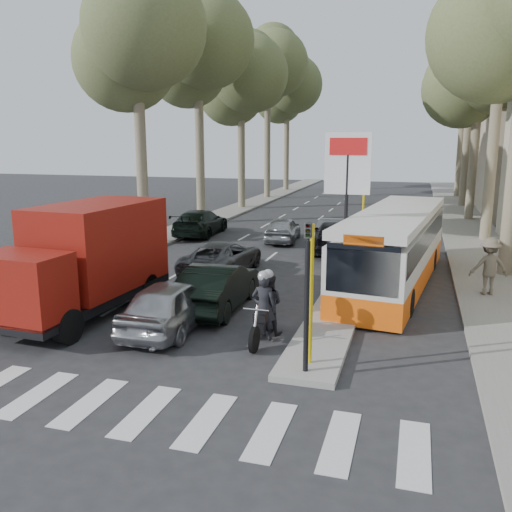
{
  "coord_description": "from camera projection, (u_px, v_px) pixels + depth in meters",
  "views": [
    {
      "loc": [
        5.47,
        -12.96,
        5.36
      ],
      "look_at": [
        0.49,
        3.79,
        1.6
      ],
      "focal_mm": 38.0,
      "sensor_mm": 36.0,
      "label": 1
    }
  ],
  "objects": [
    {
      "name": "ground",
      "position": [
        199.0,
        340.0,
        14.8
      ],
      "size": [
        120.0,
        120.0,
        0.0
      ],
      "primitive_type": "plane",
      "color": "#28282B",
      "rests_on": "ground"
    },
    {
      "name": "sidewalk_right",
      "position": [
        465.0,
        221.0,
        35.81
      ],
      "size": [
        3.2,
        70.0,
        0.12
      ],
      "primitive_type": "cube",
      "color": "gray",
      "rests_on": "ground"
    },
    {
      "name": "median_left",
      "position": [
        241.0,
        207.0,
        43.25
      ],
      "size": [
        2.4,
        64.0,
        0.12
      ],
      "primitive_type": "cube",
      "color": "gray",
      "rests_on": "ground"
    },
    {
      "name": "traffic_island",
      "position": [
        361.0,
        260.0,
        24.18
      ],
      "size": [
        1.5,
        26.0,
        0.16
      ],
      "primitive_type": "cube",
      "color": "gray",
      "rests_on": "ground"
    },
    {
      "name": "billboard",
      "position": [
        347.0,
        191.0,
        17.8
      ],
      "size": [
        1.5,
        12.1,
        5.6
      ],
      "color": "yellow",
      "rests_on": "ground"
    },
    {
      "name": "traffic_light_island",
      "position": [
        307.0,
        273.0,
        11.96
      ],
      "size": [
        0.16,
        0.41,
        3.6
      ],
      "color": "black",
      "rests_on": "ground"
    },
    {
      "name": "tree_l_a",
      "position": [
        139.0,
        34.0,
        26.15
      ],
      "size": [
        7.4,
        7.2,
        14.1
      ],
      "color": "#6B604C",
      "rests_on": "ground"
    },
    {
      "name": "tree_l_b",
      "position": [
        200.0,
        46.0,
        33.53
      ],
      "size": [
        7.4,
        7.2,
        14.88
      ],
      "color": "#6B604C",
      "rests_on": "ground"
    },
    {
      "name": "tree_l_c",
      "position": [
        243.0,
        77.0,
        41.19
      ],
      "size": [
        7.4,
        7.2,
        13.71
      ],
      "color": "#6B604C",
      "rests_on": "ground"
    },
    {
      "name": "tree_l_d",
      "position": [
        269.0,
        66.0,
        48.35
      ],
      "size": [
        7.4,
        7.2,
        15.66
      ],
      "color": "#6B604C",
      "rests_on": "ground"
    },
    {
      "name": "tree_l_e",
      "position": [
        289.0,
        87.0,
        56.09
      ],
      "size": [
        7.4,
        7.2,
        14.49
      ],
      "color": "#6B604C",
      "rests_on": "ground"
    },
    {
      "name": "tree_r_b",
      "position": [
        507.0,
        15.0,
        26.79
      ],
      "size": [
        7.4,
        7.2,
        15.27
      ],
      "color": "#6B604C",
      "rests_on": "ground"
    },
    {
      "name": "tree_r_c",
      "position": [
        482.0,
        71.0,
        34.71
      ],
      "size": [
        7.4,
        7.2,
        13.32
      ],
      "color": "#6B604C",
      "rests_on": "ground"
    },
    {
      "name": "tree_r_d",
      "position": [
        474.0,
        64.0,
        41.89
      ],
      "size": [
        7.4,
        7.2,
        14.88
      ],
      "color": "#6B604C",
      "rests_on": "ground"
    },
    {
      "name": "tree_r_e",
      "position": [
        467.0,
        84.0,
        49.5
      ],
      "size": [
        7.4,
        7.2,
        14.1
      ],
      "color": "#6B604C",
      "rests_on": "ground"
    },
    {
      "name": "silver_hatchback",
      "position": [
        171.0,
        304.0,
        15.51
      ],
      "size": [
        1.8,
        4.36,
        1.48
      ],
      "primitive_type": "imported",
      "rotation": [
        0.0,
        0.0,
        3.16
      ],
      "color": "#ACAEB4",
      "rests_on": "ground"
    },
    {
      "name": "dark_hatchback",
      "position": [
        217.0,
        286.0,
        17.37
      ],
      "size": [
        1.73,
        4.61,
        1.5
      ],
      "primitive_type": "imported",
      "rotation": [
        0.0,
        0.0,
        3.17
      ],
      "color": "black",
      "rests_on": "ground"
    },
    {
      "name": "queue_car_a",
      "position": [
        222.0,
        257.0,
        22.14
      ],
      "size": [
        2.41,
        4.85,
        1.32
      ],
      "primitive_type": "imported",
      "rotation": [
        0.0,
        0.0,
        3.1
      ],
      "color": "#46484D",
      "rests_on": "ground"
    },
    {
      "name": "queue_car_b",
      "position": [
        335.0,
        237.0,
        26.33
      ],
      "size": [
        2.69,
        5.34,
        1.49
      ],
      "primitive_type": "imported",
      "rotation": [
        0.0,
        0.0,
        3.26
      ],
      "color": "black",
      "rests_on": "ground"
    },
    {
      "name": "queue_car_c",
      "position": [
        283.0,
        229.0,
        28.93
      ],
      "size": [
        1.94,
        4.09,
        1.35
      ],
      "primitive_type": "imported",
      "rotation": [
        0.0,
        0.0,
        3.23
      ],
      "color": "#96999D",
      "rests_on": "ground"
    },
    {
      "name": "queue_car_d",
      "position": [
        333.0,
        229.0,
        29.56
      ],
      "size": [
        1.41,
        3.66,
        1.19
      ],
      "primitive_type": "imported",
      "rotation": [
        0.0,
        0.0,
        3.1
      ],
      "color": "#4F5357",
      "rests_on": "ground"
    },
    {
      "name": "queue_car_e",
      "position": [
        200.0,
        222.0,
        30.88
      ],
      "size": [
        2.34,
        5.18,
        1.47
      ],
      "primitive_type": "imported",
      "rotation": [
        0.0,
        0.0,
        3.2
      ],
      "color": "black",
      "rests_on": "ground"
    },
    {
      "name": "red_truck",
      "position": [
        86.0,
        258.0,
        16.68
      ],
      "size": [
        2.78,
        6.53,
        3.41
      ],
      "rotation": [
        0.0,
        0.0,
        -0.06
      ],
      "color": "black",
      "rests_on": "ground"
    },
    {
      "name": "city_bus",
      "position": [
        395.0,
        246.0,
        20.02
      ],
      "size": [
        3.69,
        11.06,
        2.86
      ],
      "rotation": [
        0.0,
        0.0,
        -0.12
      ],
      "color": "#F45B0D",
      "rests_on": "ground"
    },
    {
      "name": "motorcycle",
      "position": [
        266.0,
        307.0,
        14.74
      ],
      "size": [
        0.83,
        2.32,
        1.98
      ],
      "rotation": [
        0.0,
        0.0,
        -0.01
      ],
      "color": "black",
      "rests_on": "ground"
    },
    {
      "name": "pedestrian_far",
      "position": [
        489.0,
        266.0,
        18.55
      ],
      "size": [
        1.37,
        0.83,
        1.98
      ],
      "primitive_type": "imported",
      "rotation": [
        0.0,
        0.0,
        3.36
      ],
      "color": "#635A4A",
      "rests_on": "sidewalk_right"
    }
  ]
}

